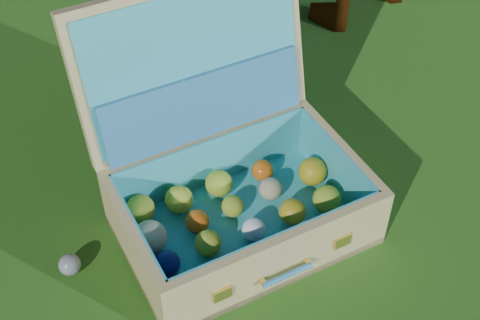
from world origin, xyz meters
The scene contains 3 objects.
ground centered at (0.00, 0.00, 0.00)m, with size 60.00×60.00×0.00m, color #215114.
stray_ball centered at (-0.67, -0.15, 0.03)m, with size 0.06×0.06×0.06m, color #416FA9.
suitcase centered at (-0.22, 0.03, 0.18)m, with size 0.85×0.81×0.64m.
Camera 1 is at (-0.30, -1.30, 1.51)m, focal length 50.00 mm.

